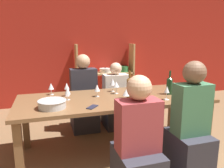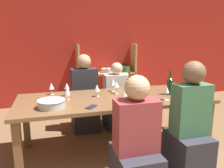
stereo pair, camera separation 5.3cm
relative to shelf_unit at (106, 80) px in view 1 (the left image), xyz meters
name	(u,v)px [view 1 (the left image)]	position (x,y,z in m)	size (l,w,h in m)	color
wall_back_red	(86,43)	(-0.40, 0.20, 0.82)	(8.80, 0.06, 2.70)	red
shelf_unit	(106,80)	(0.00, 0.00, 0.00)	(1.31, 0.30, 1.33)	tan
dining_table	(114,103)	(-0.47, -2.13, 0.11)	(2.38, 0.98, 0.72)	brown
mixing_bowl	(52,104)	(-1.24, -2.35, 0.24)	(0.31, 0.31, 0.09)	#B7BABC
wine_bottle_green	(129,87)	(-0.31, -2.24, 0.33)	(0.07, 0.07, 0.35)	brown
wine_bottle_dark	(169,85)	(0.28, -2.20, 0.32)	(0.08, 0.08, 0.32)	#19381E
wine_glass_white_a	(97,88)	(-0.67, -2.04, 0.30)	(0.07, 0.07, 0.16)	white
wine_glass_red_a	(198,85)	(0.65, -2.29, 0.31)	(0.06, 0.06, 0.16)	white
wine_glass_red_b	(116,85)	(-0.39, -1.96, 0.32)	(0.08, 0.08, 0.17)	white
wine_glass_white_b	(188,88)	(0.48, -2.32, 0.29)	(0.07, 0.07, 0.15)	white
wine_glass_red_c	(67,91)	(-1.05, -2.08, 0.31)	(0.07, 0.07, 0.17)	white
wine_glass_red_d	(51,87)	(-1.23, -1.77, 0.30)	(0.07, 0.07, 0.16)	white
wine_glass_empty_a	(167,90)	(0.10, -2.43, 0.31)	(0.07, 0.07, 0.17)	white
wine_glass_empty_b	(137,82)	(-0.01, -1.78, 0.29)	(0.06, 0.06, 0.14)	white
wine_glass_empty_c	(113,82)	(-0.40, -1.83, 0.33)	(0.08, 0.08, 0.19)	white
wine_glass_empty_d	(126,93)	(-0.43, -2.43, 0.32)	(0.08, 0.08, 0.17)	white
wine_glass_white_c	(67,87)	(-1.04, -1.89, 0.32)	(0.07, 0.07, 0.17)	white
cell_phone	(92,107)	(-0.83, -2.46, 0.20)	(0.15, 0.16, 0.01)	#1E2338
person_near_a	(189,135)	(0.10, -2.91, -0.06)	(0.36, 0.44, 1.24)	#2D2D38
person_far_a	(116,104)	(-0.20, -1.35, -0.14)	(0.40, 0.50, 1.07)	#2D2D38
person_near_b	(137,151)	(-0.51, -2.96, -0.11)	(0.39, 0.49, 1.14)	#2D2D38
person_far_b	(84,102)	(-0.72, -1.31, -0.08)	(0.41, 0.51, 1.21)	#2D2D38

